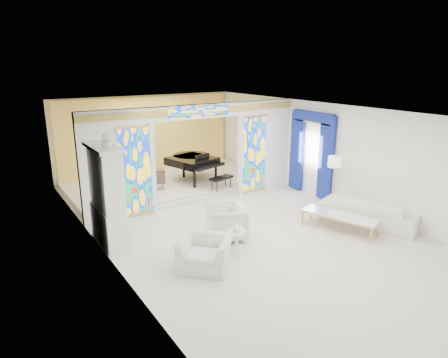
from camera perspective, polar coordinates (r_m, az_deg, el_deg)
floor at (r=10.85m, az=1.64°, el=-6.26°), size 12.00×12.00×0.00m
ceiling at (r=10.09m, az=1.77°, el=9.68°), size 7.00×12.00×0.02m
wall_back at (r=15.58m, az=-10.95°, el=6.16°), size 7.00×0.02×3.00m
wall_left at (r=8.95m, az=-17.14°, el=-1.76°), size 0.02×12.00×3.00m
wall_right at (r=12.63m, az=14.94°, el=3.58°), size 0.02×12.00×3.00m
partition_wall at (r=11.99m, az=-3.70°, el=4.18°), size 7.00×0.22×3.00m
stained_glass_left at (r=11.16m, az=-12.54°, el=1.04°), size 0.90×0.04×2.40m
stained_glass_right at (r=13.06m, az=4.36°, el=3.59°), size 0.90×0.04×2.40m
stained_glass_transom at (r=11.71m, az=-3.55°, el=9.68°), size 2.00×0.04×0.34m
alcove_platform at (r=14.20m, az=-7.74°, el=-0.53°), size 6.80×3.80×0.18m
gold_curtain_back at (r=15.47m, az=-10.78°, el=6.10°), size 6.70×0.10×2.90m
chandelier at (r=13.69m, az=-7.19°, el=9.41°), size 0.48×0.48×0.30m
blue_drapes at (r=13.02m, az=12.40°, el=4.46°), size 0.14×1.85×2.65m
china_cabinet at (r=9.67m, az=-16.35°, el=-2.42°), size 0.56×1.46×2.72m
armchair_left at (r=8.47m, az=-2.80°, el=-10.53°), size 1.38×1.38×0.68m
armchair_right at (r=9.79m, az=0.34°, el=-6.13°), size 1.22×1.20×0.85m
sofa at (r=11.33m, az=19.99°, el=-4.33°), size 1.78×2.66×0.72m
side_table at (r=9.04m, az=1.81°, el=-8.57°), size 0.50×0.50×0.55m
vase at (r=8.92m, az=1.83°, el=-6.86°), size 0.23×0.23×0.20m
coffee_table at (r=10.64m, az=16.18°, el=-5.10°), size 1.19×2.04×0.44m
floor_lamp at (r=11.97m, az=15.48°, el=2.04°), size 0.44×0.44×1.56m
grand_piano at (r=14.00m, az=-4.45°, el=2.65°), size 1.83×2.80×1.02m
tv_console at (r=13.15m, az=-9.74°, el=0.35°), size 0.63×0.49×0.65m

